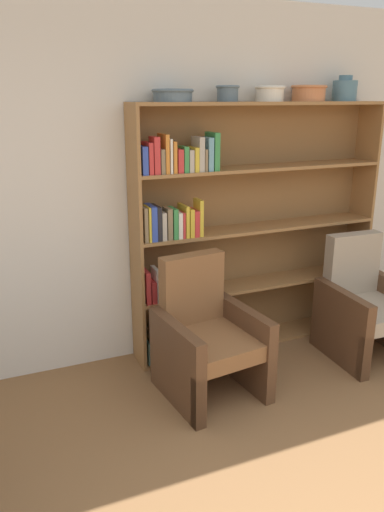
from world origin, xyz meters
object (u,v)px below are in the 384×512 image
vase_tall (345,90)px  bowl_terracotta (270,93)px  bowl_sage (228,92)px  bowl_copper (309,92)px  bookshelf (235,232)px  bowl_cream (173,94)px  armchair_leather (207,338)px  armchair_cushioned (365,306)px

vase_tall → bowl_terracotta: bearing=180.0°
bowl_sage → bowl_copper: bowl_copper is taller
bookshelf → bowl_cream: (-0.54, -0.02, 1.06)m
bowl_copper → vase_tall: bearing=0.0°
bowl_cream → bowl_terracotta: bowl_terracotta is taller
bowl_cream → armchair_leather: size_ratio=0.31×
bowl_copper → armchair_cushioned: bearing=-60.6°
bowl_cream → bowl_terracotta: bearing=0.0°
armchair_leather → armchair_cushioned: bearing=173.5°
bookshelf → armchair_leather: (-0.51, -0.57, -0.59)m
bowl_cream → bowl_copper: bowl_copper is taller
bookshelf → armchair_leather: bearing=-131.7°
bookshelf → vase_tall: 1.46m
bookshelf → bowl_copper: 1.24m
bowl_sage → armchair_cushioned: bowl_sage is taller
bookshelf → bowl_cream: bearing=-177.7°
bowl_terracotta → armchair_cushioned: 1.88m
bookshelf → bowl_copper: bearing=-2.0°
bowl_terracotta → vase_tall: (0.71, 0.00, 0.02)m
bowl_terracotta → vase_tall: bearing=0.0°
bowl_sage → armchair_cushioned: (1.03, -0.55, -1.67)m
bowl_cream → bowl_sage: bowl_sage is taller
bowl_sage → armchair_leather: (-0.40, -0.55, -1.67)m
bookshelf → bowl_terracotta: (0.26, -0.02, 1.08)m
bowl_copper → bowl_sage: bearing=180.0°
bowl_copper → vase_tall: 0.35m
bowl_terracotta → armchair_leather: 1.91m
bowl_terracotta → armchair_leather: (-0.76, -0.55, -1.67)m
armchair_leather → bowl_sage: bearing=-132.9°
bookshelf → armchair_cushioned: 1.23m
bowl_cream → vase_tall: 1.50m
bowl_cream → bowl_copper: bearing=0.0°
bowl_sage → bowl_copper: (0.72, 0.00, 0.00)m
bowl_cream → vase_tall: (1.50, 0.00, 0.04)m
bowl_sage → armchair_leather: size_ratio=0.18×
bowl_cream → bowl_terracotta: (0.79, 0.00, 0.02)m
bowl_copper → armchair_leather: bearing=-153.9°
bowl_sage → bookshelf: bearing=11.6°
bowl_terracotta → vase_tall: vase_tall is taller
bowl_copper → bowl_terracotta: bearing=180.0°
armchair_cushioned → armchair_leather: bearing=2.4°
bookshelf → bowl_sage: (-0.10, -0.02, 1.08)m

